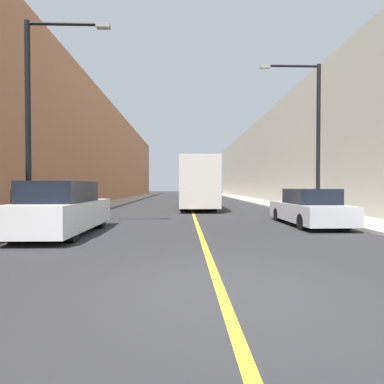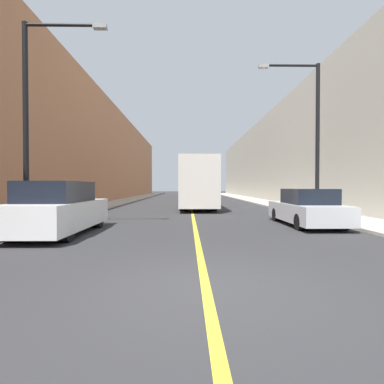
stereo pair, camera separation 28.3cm
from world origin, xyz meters
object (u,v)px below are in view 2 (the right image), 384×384
(car_right_near, at_px, (307,209))
(street_lamp_right, at_px, (312,128))
(parked_suv_left, at_px, (60,210))
(bus, at_px, (196,183))
(pedestrian, at_px, (15,203))
(street_lamp_left, at_px, (34,109))

(car_right_near, distance_m, street_lamp_right, 4.90)
(car_right_near, bearing_deg, parked_suv_left, -167.00)
(bus, bearing_deg, pedestrian, -122.87)
(parked_suv_left, relative_size, car_right_near, 1.05)
(street_lamp_right, height_order, pedestrian, street_lamp_right)
(pedestrian, bearing_deg, street_lamp_left, -35.41)
(bus, relative_size, pedestrian, 7.84)
(bus, distance_m, street_lamp_left, 14.49)
(car_right_near, relative_size, street_lamp_right, 0.61)
(pedestrian, bearing_deg, parked_suv_left, -35.56)
(pedestrian, bearing_deg, bus, 57.13)
(bus, height_order, parked_suv_left, bus)
(bus, xyz_separation_m, car_right_near, (4.27, -11.53, -1.21))
(car_right_near, bearing_deg, street_lamp_right, 63.97)
(parked_suv_left, relative_size, street_lamp_right, 0.65)
(car_right_near, height_order, pedestrian, pedestrian)
(parked_suv_left, xyz_separation_m, street_lamp_left, (-1.33, 0.96, 3.66))
(parked_suv_left, distance_m, street_lamp_right, 12.30)
(bus, height_order, pedestrian, bus)
(street_lamp_right, bearing_deg, pedestrian, -167.21)
(bus, distance_m, car_right_near, 12.35)
(car_right_near, relative_size, pedestrian, 2.94)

